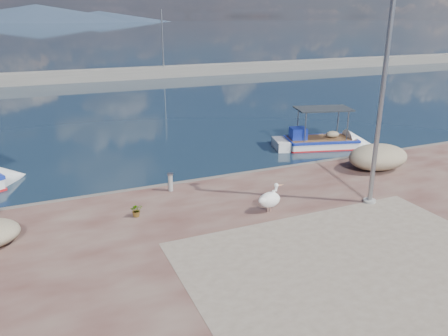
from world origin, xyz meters
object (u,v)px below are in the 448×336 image
lamp_post (380,111)px  boat_right (320,144)px  pelican (270,199)px  bollard_near (170,181)px

lamp_post → boat_right: bearing=66.2°
lamp_post → pelican: bearing=169.4°
pelican → boat_right: bearing=34.2°
boat_right → bollard_near: (-9.63, -4.03, 0.68)m
pelican → lamp_post: bearing=-21.7°
pelican → lamp_post: size_ratio=0.15×
boat_right → bollard_near: size_ratio=7.85×
lamp_post → bollard_near: lamp_post is taller
boat_right → pelican: bearing=-119.6°
boat_right → pelican: 10.13m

